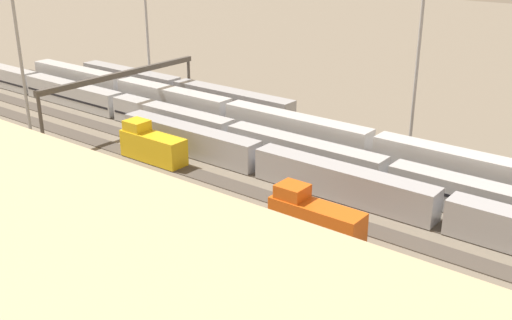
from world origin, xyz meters
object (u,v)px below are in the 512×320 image
light_mast_1 (14,15)px  train_on_track_0 (178,94)px  train_on_track_4 (152,145)px  signal_gantry (122,80)px  light_mast_2 (423,9)px  train_on_track_5 (314,218)px  train_on_track_1 (229,117)px  train_on_track_3 (342,182)px  train_on_track_2 (220,132)px

light_mast_1 → train_on_track_0: bearing=-92.3°
train_on_track_4 → signal_gantry: 16.95m
light_mast_2 → signal_gantry: size_ratio=1.06×
train_on_track_5 → signal_gantry: size_ratio=0.33×
signal_gantry → train_on_track_1: bearing=-153.5°
light_mast_2 → train_on_track_1: bearing=17.9°
train_on_track_1 → train_on_track_5: bearing=144.6°
train_on_track_0 → train_on_track_3: 43.94m
train_on_track_5 → light_mast_1: bearing=3.5°
train_on_track_5 → signal_gantry: (43.22, -12.50, 5.40)m
train_on_track_0 → train_on_track_3: bearing=160.0°
train_on_track_3 → signal_gantry: 41.01m
train_on_track_3 → light_mast_1: 47.35m
train_on_track_5 → train_on_track_1: same height
train_on_track_0 → train_on_track_5: bearing=150.4°
train_on_track_1 → train_on_track_4: 15.03m
train_on_track_1 → signal_gantry: size_ratio=3.19×
signal_gantry → train_on_track_2: bearing=-171.9°
train_on_track_1 → light_mast_2: bearing=-162.1°
train_on_track_3 → train_on_track_2: train_on_track_2 is taller
train_on_track_5 → train_on_track_2: 29.71m
train_on_track_5 → train_on_track_2: (25.64, -15.00, -0.12)m
train_on_track_0 → light_mast_2: light_mast_2 is taller
light_mast_1 → signal_gantry: (-1.87, -15.24, -11.19)m
train_on_track_4 → light_mast_1: 24.36m
train_on_track_5 → train_on_track_2: bearing=-30.3°
train_on_track_5 → train_on_track_3: size_ratio=0.14×
train_on_track_0 → train_on_track_4: bearing=126.8°
light_mast_1 → light_mast_2: light_mast_2 is taller
train_on_track_0 → train_on_track_1: same height
signal_gantry → train_on_track_3: bearing=176.5°
train_on_track_1 → train_on_track_2: bearing=116.7°
train_on_track_0 → train_on_track_2: (-18.32, 10.00, -0.56)m
train_on_track_1 → train_on_track_2: 5.63m
train_on_track_5 → light_mast_1: 48.12m
train_on_track_2 → light_mast_1: light_mast_1 is taller
train_on_track_2 → train_on_track_3: bearing=167.7°
light_mast_1 → train_on_track_2: bearing=-137.6°
train_on_track_5 → light_mast_2: 33.39m
train_on_track_3 → light_mast_2: size_ratio=2.25×
train_on_track_3 → light_mast_1: light_mast_1 is taller
train_on_track_5 → train_on_track_0: bearing=-29.6°
train_on_track_1 → train_on_track_2: train_on_track_1 is taller
train_on_track_3 → train_on_track_4: size_ratio=7.14×
train_on_track_2 → light_mast_1: bearing=42.4°
light_mast_2 → signal_gantry: light_mast_2 is taller
train_on_track_5 → train_on_track_0: same height
train_on_track_0 → signal_gantry: signal_gantry is taller
train_on_track_0 → light_mast_2: size_ratio=1.49×
train_on_track_5 → light_mast_2: bearing=-84.6°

